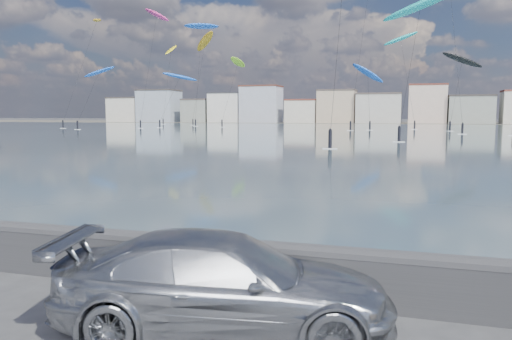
{
  "coord_description": "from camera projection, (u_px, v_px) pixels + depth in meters",
  "views": [
    {
      "loc": [
        3.94,
        -5.78,
        3.35
      ],
      "look_at": [
        1.0,
        4.0,
        2.2
      ],
      "focal_mm": 35.0,
      "sensor_mm": 36.0,
      "label": 1
    }
  ],
  "objects": [
    {
      "name": "kitesurfer_15",
      "position": [
        462.0,
        61.0,
        105.6
      ],
      "size": [
        9.76,
        13.99,
        16.77
      ],
      "color": "black",
      "rests_on": "ground"
    },
    {
      "name": "kitesurfer_4",
      "position": [
        96.0,
        23.0,
        126.03
      ],
      "size": [
        6.06,
        16.88,
        27.99
      ],
      "color": "#BF8C19",
      "rests_on": "ground"
    },
    {
      "name": "bay_water",
      "position": [
        384.0,
        132.0,
        94.08
      ],
      "size": [
        500.0,
        177.0,
        0.0
      ],
      "primitive_type": "cube",
      "color": "#345058",
      "rests_on": "ground"
    },
    {
      "name": "kitesurfer_17",
      "position": [
        171.0,
        51.0,
        174.94
      ],
      "size": [
        4.93,
        16.78,
        28.4
      ],
      "color": "yellow",
      "rests_on": "ground"
    },
    {
      "name": "far_shore_strip",
      "position": [
        396.0,
        123.0,
        197.34
      ],
      "size": [
        500.0,
        60.0,
        0.0
      ],
      "primitive_type": "cube",
      "color": "#4C473D",
      "rests_on": "ground"
    },
    {
      "name": "kitesurfer_11",
      "position": [
        238.0,
        64.0,
        133.92
      ],
      "size": [
        3.94,
        12.44,
        18.96
      ],
      "color": "#8CD826",
      "rests_on": "ground"
    },
    {
      "name": "far_buildings",
      "position": [
        399.0,
        107.0,
        182.97
      ],
      "size": [
        240.79,
        13.26,
        14.6
      ],
      "color": "beige",
      "rests_on": "ground"
    },
    {
      "name": "seawall",
      "position": [
        186.0,
        260.0,
        9.5
      ],
      "size": [
        400.0,
        0.36,
        1.08
      ],
      "color": "#28282B",
      "rests_on": "ground"
    },
    {
      "name": "kitesurfer_3",
      "position": [
        368.0,
        74.0,
        117.45
      ],
      "size": [
        8.34,
        17.9,
        15.8
      ],
      "color": "blue",
      "rests_on": "ground"
    },
    {
      "name": "kitesurfer_6",
      "position": [
        202.0,
        27.0,
        147.73
      ],
      "size": [
        10.27,
        17.53,
        30.49
      ],
      "color": "blue",
      "rests_on": "ground"
    },
    {
      "name": "kitesurfer_1",
      "position": [
        401.0,
        40.0,
        114.54
      ],
      "size": [
        8.5,
        10.22,
        22.68
      ],
      "color": "#19BFBF",
      "rests_on": "ground"
    },
    {
      "name": "kitesurfer_2",
      "position": [
        421.0,
        6.0,
        65.75
      ],
      "size": [
        10.8,
        11.91,
        19.88
      ],
      "color": "#19BFBF",
      "rests_on": "ground"
    },
    {
      "name": "kitesurfer_9",
      "position": [
        180.0,
        77.0,
        131.54
      ],
      "size": [
        9.15,
        15.69,
        14.52
      ],
      "color": "blue",
      "rests_on": "ground"
    },
    {
      "name": "car_silver",
      "position": [
        224.0,
        283.0,
        7.68
      ],
      "size": [
        5.51,
        3.11,
        1.51
      ],
      "primitive_type": "imported",
      "rotation": [
        0.0,
        0.0,
        1.77
      ],
      "color": "#AAADB2",
      "rests_on": "ground"
    },
    {
      "name": "kitesurfer_5",
      "position": [
        205.0,
        42.0,
        156.94
      ],
      "size": [
        8.83,
        13.52,
        29.69
      ],
      "color": "#BF8C19",
      "rests_on": "ground"
    },
    {
      "name": "kitesurfer_16",
      "position": [
        99.0,
        73.0,
        118.64
      ],
      "size": [
        7.56,
        14.41,
        15.13
      ],
      "color": "blue",
      "rests_on": "ground"
    },
    {
      "name": "kitesurfer_13",
      "position": [
        157.0,
        16.0,
        125.66
      ],
      "size": [
        10.14,
        14.76,
        31.32
      ],
      "color": "#E5338C",
      "rests_on": "ground"
    }
  ]
}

